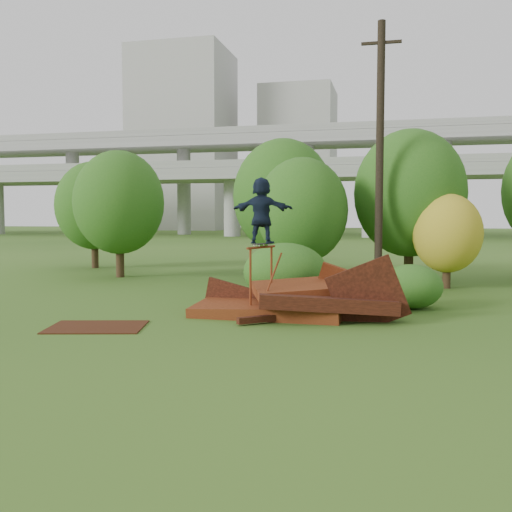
% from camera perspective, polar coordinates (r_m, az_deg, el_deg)
% --- Properties ---
extents(ground, '(240.00, 240.00, 0.00)m').
position_cam_1_polar(ground, '(13.16, 1.36, -7.62)').
color(ground, '#2D5116').
rests_on(ground, ground).
extents(scrap_pile, '(5.76, 3.34, 2.12)m').
position_cam_1_polar(scrap_pile, '(15.29, 4.06, -4.64)').
color(scrap_pile, '#4A1F0D').
rests_on(scrap_pile, ground).
extents(grind_rail, '(0.50, 1.31, 1.85)m').
position_cam_1_polar(grind_rail, '(15.25, 0.53, -1.52)').
color(grind_rail, maroon).
rests_on(grind_rail, ground).
extents(skateboard, '(0.39, 0.69, 0.07)m').
position_cam_1_polar(skateboard, '(15.22, 0.57, 1.21)').
color(skateboard, black).
rests_on(skateboard, grind_rail).
extents(skater, '(1.63, 0.53, 1.76)m').
position_cam_1_polar(skater, '(15.20, 0.57, 4.57)').
color(skater, '#151E33').
rests_on(skater, skateboard).
extents(flat_plate, '(2.55, 2.08, 0.03)m').
position_cam_1_polar(flat_plate, '(14.20, -15.64, -6.85)').
color(flat_plate, '#3A1A0C').
rests_on(flat_plate, ground).
extents(tree_0, '(3.89, 3.89, 5.48)m').
position_cam_1_polar(tree_0, '(25.39, -13.53, 5.22)').
color(tree_0, black).
rests_on(tree_0, ground).
extents(tree_1, '(4.29, 4.29, 5.98)m').
position_cam_1_polar(tree_1, '(24.65, 2.72, 5.97)').
color(tree_1, black).
rests_on(tree_1, ground).
extents(tree_2, '(3.44, 3.44, 4.85)m').
position_cam_1_polar(tree_2, '(21.44, 4.62, 4.55)').
color(tree_2, black).
rests_on(tree_2, ground).
extents(tree_3, '(4.38, 4.38, 6.08)m').
position_cam_1_polar(tree_3, '(23.44, 15.13, 6.07)').
color(tree_3, black).
rests_on(tree_3, ground).
extents(tree_4, '(2.52, 2.52, 3.48)m').
position_cam_1_polar(tree_4, '(22.02, 18.60, 2.16)').
color(tree_4, black).
rests_on(tree_4, ground).
extents(tree_6, '(3.88, 3.88, 5.42)m').
position_cam_1_polar(tree_6, '(30.25, -15.89, 4.86)').
color(tree_6, black).
rests_on(tree_6, ground).
extents(shrub_left, '(2.64, 2.44, 1.83)m').
position_cam_1_polar(shrub_left, '(17.82, 2.95, -1.60)').
color(shrub_left, '#134712').
rests_on(shrub_left, ground).
extents(shrub_right, '(1.80, 1.65, 1.28)m').
position_cam_1_polar(shrub_right, '(16.95, 15.23, -2.96)').
color(shrub_right, '#134712').
rests_on(shrub_right, ground).
extents(utility_pole, '(1.40, 0.28, 9.52)m').
position_cam_1_polar(utility_pole, '(21.12, 12.27, 9.84)').
color(utility_pole, black).
rests_on(utility_pole, ground).
extents(freeway_overpass, '(160.00, 15.00, 13.70)m').
position_cam_1_polar(freeway_overpass, '(75.95, 11.58, 9.71)').
color(freeway_overpass, gray).
rests_on(freeway_overpass, ground).
extents(building_left, '(18.00, 16.00, 35.00)m').
position_cam_1_polar(building_left, '(116.00, -7.28, 11.32)').
color(building_left, '#9E9E99').
rests_on(building_left, ground).
extents(building_right, '(14.00, 14.00, 28.00)m').
position_cam_1_polar(building_right, '(116.67, 4.29, 9.57)').
color(building_right, '#9E9E99').
rests_on(building_right, ground).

